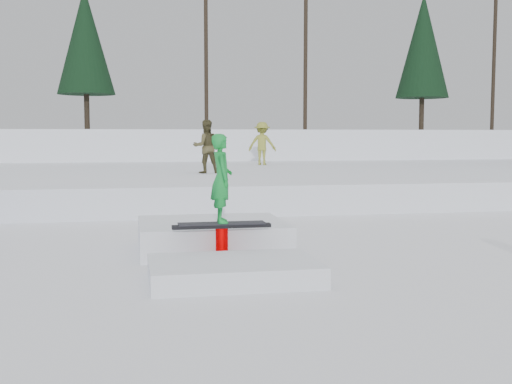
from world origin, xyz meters
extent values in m
plane|color=white|center=(0.00, 0.00, 0.00)|extent=(120.00, 120.00, 0.00)
cube|color=white|center=(0.00, 30.00, 1.20)|extent=(60.00, 14.00, 2.40)
cube|color=white|center=(0.00, 16.00, 0.40)|extent=(50.00, 18.00, 0.80)
cylinder|color=black|center=(-4.00, 28.50, 3.40)|extent=(0.30, 0.30, 2.00)
cone|color=black|center=(-4.00, 28.50, 7.38)|extent=(3.20, 3.20, 5.95)
cylinder|color=black|center=(3.00, 30.50, 7.15)|extent=(0.24, 0.24, 9.50)
cylinder|color=black|center=(9.00, 29.50, 6.40)|extent=(0.24, 0.24, 8.00)
cylinder|color=black|center=(16.00, 28.00, 3.40)|extent=(0.30, 0.30, 2.00)
cone|color=black|center=(16.00, 28.00, 7.55)|extent=(3.20, 3.20, 6.30)
cylinder|color=black|center=(22.00, 30.00, 7.65)|extent=(0.24, 0.24, 10.50)
imported|color=#464124|center=(0.90, 12.92, 1.71)|extent=(0.95, 0.77, 1.82)
imported|color=olive|center=(4.06, 18.71, 1.74)|extent=(1.39, 1.08, 1.89)
cube|color=white|center=(-0.23, 2.47, 0.27)|extent=(2.60, 2.20, 0.54)
cube|color=white|center=(-0.23, -0.03, 0.15)|extent=(2.40, 1.60, 0.30)
cylinder|color=#E00001|center=(-0.23, 1.17, 0.03)|extent=(0.44, 0.44, 0.06)
cylinder|color=#E00001|center=(-0.23, 1.17, 0.30)|extent=(0.20, 0.20, 0.60)
cube|color=black|center=(-0.23, 1.17, 0.63)|extent=(1.60, 0.16, 0.06)
cube|color=black|center=(-0.23, 1.17, 0.68)|extent=(1.40, 0.28, 0.03)
imported|color=#129433|center=(-0.23, 1.17, 1.40)|extent=(0.34, 0.52, 1.42)
camera|label=1|loc=(-1.66, -8.97, 2.08)|focal=45.00mm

